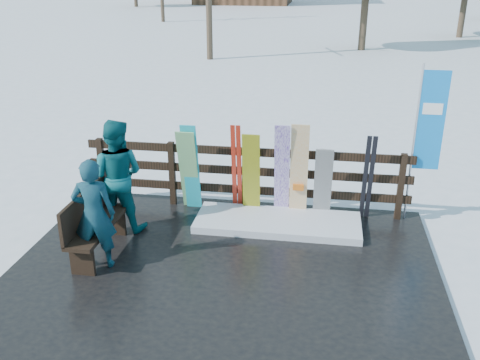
% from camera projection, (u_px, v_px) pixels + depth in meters
% --- Properties ---
extents(ground, '(700.00, 700.00, 0.00)m').
position_uv_depth(ground, '(222.00, 279.00, 7.44)').
color(ground, white).
rests_on(ground, ground).
extents(deck, '(6.00, 5.00, 0.08)m').
position_uv_depth(deck, '(222.00, 277.00, 7.42)').
color(deck, black).
rests_on(deck, ground).
extents(fence, '(5.60, 0.10, 1.15)m').
position_uv_depth(fence, '(245.00, 173.00, 9.17)').
color(fence, black).
rests_on(fence, deck).
extents(snow_patch, '(2.68, 1.00, 0.12)m').
position_uv_depth(snow_patch, '(278.00, 222.00, 8.76)').
color(snow_patch, white).
rests_on(snow_patch, deck).
extents(bench, '(0.40, 1.50, 0.97)m').
position_uv_depth(bench, '(93.00, 221.00, 7.78)').
color(bench, black).
rests_on(bench, deck).
extents(snowboard_0, '(0.26, 0.31, 1.58)m').
position_uv_depth(snowboard_0, '(191.00, 168.00, 9.05)').
color(snowboard_0, '#1DAEC1').
rests_on(snowboard_0, deck).
extents(snowboard_1, '(0.31, 0.40, 1.47)m').
position_uv_depth(snowboard_1, '(189.00, 170.00, 9.08)').
color(snowboard_1, silver).
rests_on(snowboard_1, deck).
extents(snowboard_2, '(0.29, 0.20, 1.45)m').
position_uv_depth(snowboard_2, '(251.00, 175.00, 8.92)').
color(snowboard_2, '#F6F317').
rests_on(snowboard_2, deck).
extents(snowboard_3, '(0.25, 0.34, 1.65)m').
position_uv_depth(snowboard_3, '(282.00, 171.00, 8.81)').
color(snowboard_3, white).
rests_on(snowboard_3, deck).
extents(snowboard_4, '(0.29, 0.32, 1.28)m').
position_uv_depth(snowboard_4, '(323.00, 184.00, 8.78)').
color(snowboard_4, black).
rests_on(snowboard_4, deck).
extents(snowboard_5, '(0.29, 0.24, 1.66)m').
position_uv_depth(snowboard_5, '(299.00, 172.00, 8.77)').
color(snowboard_5, silver).
rests_on(snowboard_5, deck).
extents(ski_pair_a, '(0.16, 0.26, 1.58)m').
position_uv_depth(ski_pair_a, '(237.00, 169.00, 9.00)').
color(ski_pair_a, red).
rests_on(ski_pair_a, deck).
extents(ski_pair_b, '(0.17, 0.31, 1.52)m').
position_uv_depth(ski_pair_b, '(368.00, 178.00, 8.70)').
color(ski_pair_b, black).
rests_on(ski_pair_b, deck).
extents(rental_flag, '(0.45, 0.04, 2.60)m').
position_uv_depth(rental_flag, '(427.00, 127.00, 8.44)').
color(rental_flag, silver).
rests_on(rental_flag, deck).
extents(person_front, '(0.65, 0.48, 1.61)m').
position_uv_depth(person_front, '(94.00, 214.00, 7.34)').
color(person_front, '#165458').
rests_on(person_front, deck).
extents(person_back, '(0.90, 0.70, 1.82)m').
position_uv_depth(person_back, '(117.00, 176.00, 8.39)').
color(person_back, '#0D5860').
rests_on(person_back, deck).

